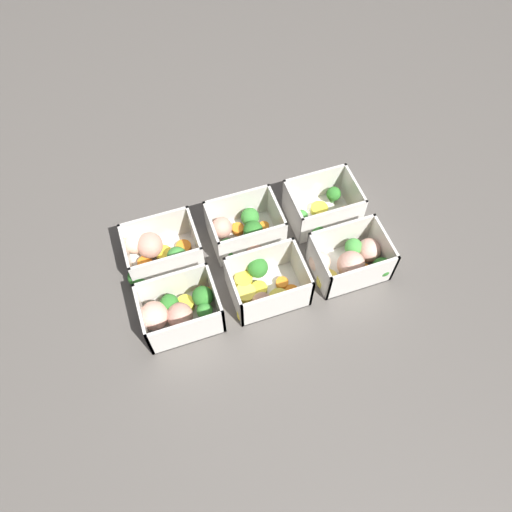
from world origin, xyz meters
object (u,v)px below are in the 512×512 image
Objects in this scene: container_near_right at (156,252)px; container_far_center at (264,286)px; container_far_left at (352,260)px; container_near_left at (322,209)px; container_near_center at (243,231)px; container_far_right at (178,310)px.

container_far_center is (-0.17, 0.13, -0.00)m from container_near_right.
container_far_left is at bearing 158.17° from container_near_right.
container_near_center is (0.17, 0.00, 0.00)m from container_near_left.
container_near_left is 0.90× the size of container_far_right.
container_near_right is 0.13m from container_far_right.
container_near_left is at bearing -159.32° from container_far_right.
container_near_right is 0.22m from container_far_center.
container_far_left is 1.03× the size of container_far_right.
container_near_left is at bearing -179.95° from container_near_center.
container_near_center is at bearing -36.55° from container_far_left.
container_far_right is at bearing 20.68° from container_near_left.
container_far_left is 0.33m from container_far_right.
container_near_right and container_far_center have the same top height.
container_near_right is 0.37m from container_far_left.
container_near_left and container_far_right have the same top height.
container_near_left is 0.94× the size of container_far_center.
container_near_left is 0.87× the size of container_far_left.
container_near_center is 0.20m from container_far_right.
container_far_center is 0.95× the size of container_far_right.
container_far_right is at bearing -0.48° from container_far_center.
container_near_left is 0.33m from container_near_right.
container_near_center is 0.21m from container_far_left.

